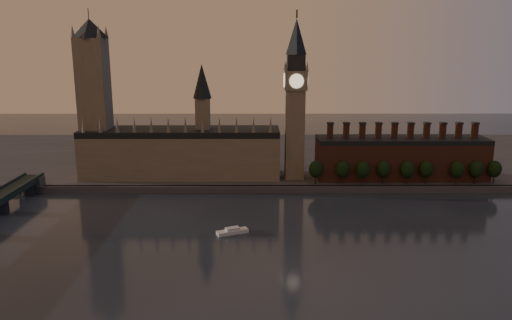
% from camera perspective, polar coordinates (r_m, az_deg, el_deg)
% --- Properties ---
extents(ground, '(900.00, 900.00, 0.00)m').
position_cam_1_polar(ground, '(228.46, 3.95, -10.24)').
color(ground, black).
rests_on(ground, ground).
extents(north_bank, '(900.00, 182.00, 4.00)m').
position_cam_1_polar(north_bank, '(397.50, 2.16, 0.26)').
color(north_bank, '#46464B').
rests_on(north_bank, ground).
extents(palace_of_westminster, '(130.00, 30.30, 74.00)m').
position_cam_1_polar(palace_of_westminster, '(334.81, -8.46, 1.12)').
color(palace_of_westminster, '#7A6C57').
rests_on(palace_of_westminster, north_bank).
extents(victoria_tower, '(24.00, 24.00, 108.00)m').
position_cam_1_polar(victoria_tower, '(341.85, -18.01, 7.23)').
color(victoria_tower, '#7A6C57').
rests_on(victoria_tower, north_bank).
extents(big_ben, '(15.00, 15.00, 107.00)m').
position_cam_1_polar(big_ben, '(321.97, 4.52, 7.09)').
color(big_ben, '#7A6C57').
rests_on(big_ben, north_bank).
extents(chimney_block, '(110.00, 25.00, 37.00)m').
position_cam_1_polar(chimney_block, '(341.12, 16.20, 0.30)').
color(chimney_block, brown).
rests_on(chimney_block, north_bank).
extents(embankment_tree_0, '(8.60, 8.60, 14.88)m').
position_cam_1_polar(embankment_tree_0, '(316.04, 6.83, -1.07)').
color(embankment_tree_0, black).
rests_on(embankment_tree_0, north_bank).
extents(embankment_tree_1, '(8.60, 8.60, 14.88)m').
position_cam_1_polar(embankment_tree_1, '(318.66, 9.85, -1.05)').
color(embankment_tree_1, black).
rests_on(embankment_tree_1, north_bank).
extents(embankment_tree_2, '(8.60, 8.60, 14.88)m').
position_cam_1_polar(embankment_tree_2, '(320.13, 12.11, -1.09)').
color(embankment_tree_2, black).
rests_on(embankment_tree_2, north_bank).
extents(embankment_tree_3, '(8.60, 8.60, 14.88)m').
position_cam_1_polar(embankment_tree_3, '(324.47, 14.37, -1.02)').
color(embankment_tree_3, black).
rests_on(embankment_tree_3, north_bank).
extents(embankment_tree_4, '(8.60, 8.60, 14.88)m').
position_cam_1_polar(embankment_tree_4, '(327.38, 16.91, -1.05)').
color(embankment_tree_4, black).
rests_on(embankment_tree_4, north_bank).
extents(embankment_tree_5, '(8.60, 8.60, 14.88)m').
position_cam_1_polar(embankment_tree_5, '(331.92, 18.85, -1.00)').
color(embankment_tree_5, black).
rests_on(embankment_tree_5, north_bank).
extents(embankment_tree_6, '(8.60, 8.60, 14.88)m').
position_cam_1_polar(embankment_tree_6, '(337.76, 21.99, -1.02)').
color(embankment_tree_6, black).
rests_on(embankment_tree_6, north_bank).
extents(embankment_tree_7, '(8.60, 8.60, 14.88)m').
position_cam_1_polar(embankment_tree_7, '(343.84, 23.84, -0.95)').
color(embankment_tree_7, black).
rests_on(embankment_tree_7, north_bank).
extents(embankment_tree_8, '(8.60, 8.60, 14.88)m').
position_cam_1_polar(embankment_tree_8, '(348.76, 25.60, -0.94)').
color(embankment_tree_8, black).
rests_on(embankment_tree_8, north_bank).
extents(river_boat, '(16.09, 10.31, 3.12)m').
position_cam_1_polar(river_boat, '(246.45, -2.70, -8.13)').
color(river_boat, silver).
rests_on(river_boat, ground).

